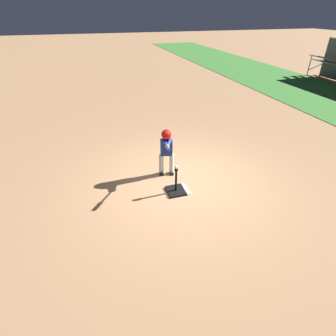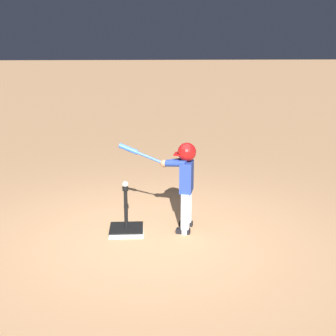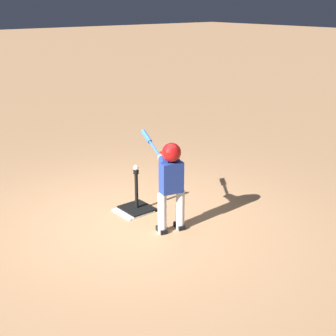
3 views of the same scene
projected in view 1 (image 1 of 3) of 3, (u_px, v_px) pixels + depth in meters
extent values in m
plane|color=#AD7F56|center=(184.00, 182.00, 6.25)|extent=(90.00, 90.00, 0.00)
cylinder|color=#9E9EA3|center=(325.00, 57.00, 15.37)|extent=(0.08, 0.08, 2.16)
cube|color=white|center=(179.00, 190.00, 5.94)|extent=(0.45, 0.45, 0.02)
cube|color=black|center=(176.00, 191.00, 5.92)|extent=(0.44, 0.40, 0.04)
cylinder|color=black|center=(176.00, 181.00, 5.77)|extent=(0.05, 0.05, 0.51)
cylinder|color=black|center=(176.00, 170.00, 5.63)|extent=(0.08, 0.08, 0.05)
cylinder|color=silver|center=(172.00, 164.00, 6.44)|extent=(0.13, 0.13, 0.54)
cube|color=black|center=(172.00, 173.00, 6.55)|extent=(0.20, 0.13, 0.06)
cylinder|color=silver|center=(161.00, 164.00, 6.43)|extent=(0.13, 0.13, 0.54)
cube|color=black|center=(161.00, 173.00, 6.54)|extent=(0.20, 0.13, 0.06)
cube|color=navy|center=(166.00, 147.00, 6.19)|extent=(0.21, 0.31, 0.40)
sphere|color=#936B4C|center=(166.00, 135.00, 6.03)|extent=(0.20, 0.20, 0.20)
sphere|color=maroon|center=(166.00, 135.00, 6.02)|extent=(0.24, 0.24, 0.24)
cube|color=maroon|center=(167.00, 138.00, 5.95)|extent=(0.16, 0.20, 0.01)
cylinder|color=navy|center=(169.00, 143.00, 5.98)|extent=(0.32, 0.23, 0.12)
cylinder|color=navy|center=(165.00, 143.00, 5.97)|extent=(0.32, 0.10, 0.12)
sphere|color=#936B4C|center=(167.00, 147.00, 5.86)|extent=(0.10, 0.10, 0.10)
cylinder|color=blue|center=(168.00, 148.00, 5.56)|extent=(0.57, 0.16, 0.24)
cylinder|color=blue|center=(169.00, 149.00, 5.37)|extent=(0.27, 0.12, 0.15)
cylinder|color=black|center=(167.00, 147.00, 5.88)|extent=(0.04, 0.05, 0.05)
sphere|color=white|center=(176.00, 167.00, 5.59)|extent=(0.07, 0.07, 0.07)
cube|color=gray|center=(330.00, 59.00, 14.38)|extent=(3.20, 0.48, 0.04)
cube|color=gray|center=(333.00, 64.00, 14.56)|extent=(3.21, 0.54, 0.04)
cylinder|color=gray|center=(309.00, 65.00, 15.90)|extent=(0.06, 0.06, 1.18)
cylinder|color=gray|center=(326.00, 62.00, 16.03)|extent=(0.23, 2.29, 0.91)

